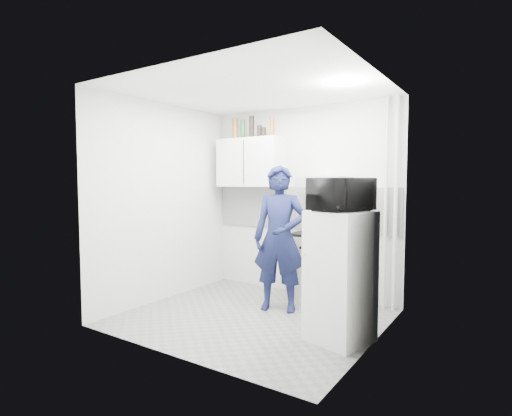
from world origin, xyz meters
The scene contains 23 objects.
floor centered at (0.00, 0.00, 0.00)m, with size 2.80×2.80×0.00m, color slate.
ceiling centered at (0.00, 0.00, 2.60)m, with size 2.80×2.80×0.00m, color white.
wall_back centered at (0.00, 1.25, 1.30)m, with size 2.80×2.80×0.00m, color beige.
wall_left centered at (-1.40, 0.00, 1.30)m, with size 2.60×2.60×0.00m, color beige.
wall_right centered at (1.40, 0.00, 1.30)m, with size 2.60×2.60×0.00m, color beige.
person centered at (0.13, 0.41, 0.88)m, with size 0.65×0.42×1.77m, color #111638.
stove centered at (0.31, 1.00, 0.43)m, with size 0.54×0.54×0.87m, color #BABABA.
fridge centered at (1.10, -0.09, 0.64)m, with size 0.53×0.53×1.29m, color silver.
stove_top centered at (0.31, 1.00, 0.88)m, with size 0.52×0.52×0.03m, color black.
saucepan centered at (0.27, 1.03, 0.94)m, with size 0.15×0.15×0.09m, color silver.
microwave centered at (1.10, -0.09, 1.45)m, with size 0.39×0.58×0.32m, color black.
bottle_b centered at (-1.03, 1.07, 2.35)m, with size 0.08×0.08×0.31m, color brown.
bottle_c centered at (-0.89, 1.07, 2.34)m, with size 0.07×0.07×0.27m, color #144C1E.
bottle_d centered at (-0.73, 1.07, 2.36)m, with size 0.07×0.07×0.32m, color black.
canister_a centered at (-0.59, 1.07, 2.29)m, with size 0.07×0.07×0.17m, color black.
canister_b centered at (-0.53, 1.07, 2.27)m, with size 0.07×0.07×0.14m, color black.
bottle_e centered at (-0.39, 1.07, 2.33)m, with size 0.07×0.07×0.27m, color brown.
upper_cabinet centered at (-0.75, 1.07, 1.85)m, with size 1.00×0.35×0.70m, color silver.
range_hood centered at (0.45, 1.00, 1.57)m, with size 0.60×0.50×0.14m, color #BABABA.
backsplash centered at (0.00, 1.24, 1.20)m, with size 2.74×0.03×0.60m, color white.
pipe_a centered at (1.30, 1.17, 1.30)m, with size 0.05×0.05×2.60m, color #BABABA.
pipe_b centered at (1.18, 1.17, 1.30)m, with size 0.04×0.04×2.60m, color #BABABA.
ceiling_spot_fixture centered at (1.00, 0.20, 2.57)m, with size 0.10×0.10×0.02m, color white.
Camera 1 is at (2.54, -3.76, 1.57)m, focal length 28.00 mm.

